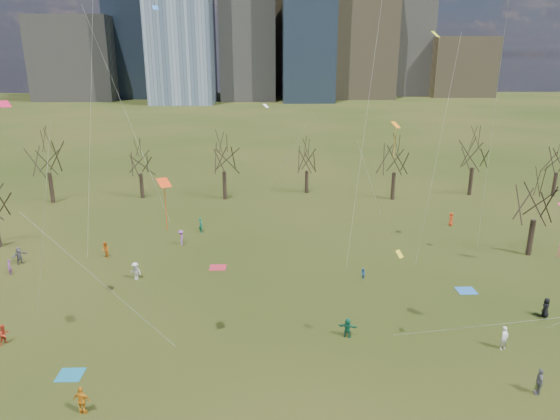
{
  "coord_description": "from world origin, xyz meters",
  "views": [
    {
      "loc": [
        -1.34,
        -29.15,
        19.87
      ],
      "look_at": [
        0.0,
        12.0,
        7.0
      ],
      "focal_mm": 32.0,
      "sensor_mm": 36.0,
      "label": 1
    }
  ],
  "objects_px": {
    "blanket_crimson": "(218,267)",
    "person_4": "(82,401)",
    "person_1": "(504,338)",
    "blanket_navy": "(466,291)",
    "person_2": "(4,334)",
    "blanket_teal": "(70,375)"
  },
  "relations": [
    {
      "from": "blanket_crimson",
      "to": "person_4",
      "type": "relative_size",
      "value": 0.9
    },
    {
      "from": "person_4",
      "to": "person_1",
      "type": "bearing_deg",
      "value": -157.52
    },
    {
      "from": "person_1",
      "to": "person_4",
      "type": "distance_m",
      "value": 27.91
    },
    {
      "from": "blanket_navy",
      "to": "blanket_crimson",
      "type": "bearing_deg",
      "value": 165.59
    },
    {
      "from": "blanket_crimson",
      "to": "person_4",
      "type": "bearing_deg",
      "value": -106.26
    },
    {
      "from": "blanket_crimson",
      "to": "person_2",
      "type": "relative_size",
      "value": 1.04
    },
    {
      "from": "blanket_teal",
      "to": "person_4",
      "type": "relative_size",
      "value": 0.9
    },
    {
      "from": "blanket_crimson",
      "to": "person_4",
      "type": "xyz_separation_m",
      "value": [
        -5.98,
        -20.51,
        0.88
      ]
    },
    {
      "from": "blanket_teal",
      "to": "person_4",
      "type": "xyz_separation_m",
      "value": [
        2.12,
        -3.7,
        0.88
      ]
    },
    {
      "from": "person_4",
      "to": "person_2",
      "type": "bearing_deg",
      "value": -32.39
    },
    {
      "from": "blanket_navy",
      "to": "blanket_crimson",
      "type": "relative_size",
      "value": 1.0
    },
    {
      "from": "blanket_teal",
      "to": "person_4",
      "type": "bearing_deg",
      "value": -60.25
    },
    {
      "from": "blanket_navy",
      "to": "blanket_crimson",
      "type": "xyz_separation_m",
      "value": [
        -22.28,
        5.73,
        0.0
      ]
    },
    {
      "from": "blanket_navy",
      "to": "blanket_crimson",
      "type": "distance_m",
      "value": 23.01
    },
    {
      "from": "blanket_crimson",
      "to": "person_2",
      "type": "xyz_separation_m",
      "value": [
        -14.09,
        -12.95,
        0.75
      ]
    },
    {
      "from": "blanket_teal",
      "to": "blanket_navy",
      "type": "distance_m",
      "value": 32.34
    },
    {
      "from": "blanket_navy",
      "to": "person_1",
      "type": "height_order",
      "value": "person_1"
    },
    {
      "from": "person_2",
      "to": "person_1",
      "type": "bearing_deg",
      "value": -63.52
    },
    {
      "from": "blanket_teal",
      "to": "blanket_crimson",
      "type": "distance_m",
      "value": 18.66
    },
    {
      "from": "blanket_crimson",
      "to": "person_2",
      "type": "distance_m",
      "value": 19.15
    },
    {
      "from": "person_4",
      "to": "blanket_crimson",
      "type": "bearing_deg",
      "value": -95.65
    },
    {
      "from": "blanket_crimson",
      "to": "person_1",
      "type": "height_order",
      "value": "person_1"
    }
  ]
}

